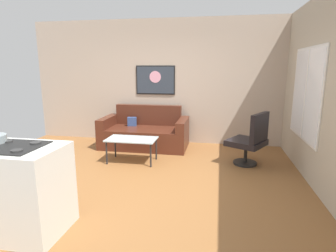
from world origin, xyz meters
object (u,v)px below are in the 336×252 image
object	(u,v)px
coffee_table	(132,141)
wall_painting	(155,80)
couch	(145,134)
armchair	(251,140)

from	to	relation	value
coffee_table	wall_painting	bearing A→B (deg)	86.23
couch	wall_painting	size ratio (longest dim) A/B	2.06
armchair	coffee_table	bearing A→B (deg)	-174.22
couch	wall_painting	world-z (taller)	wall_painting
armchair	wall_painting	bearing A→B (deg)	147.07
couch	coffee_table	size ratio (longest dim) A/B	2.04
armchair	couch	bearing A→B (deg)	159.35
couch	coffee_table	world-z (taller)	couch
coffee_table	wall_painting	distance (m)	1.86
couch	coffee_table	bearing A→B (deg)	-88.35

